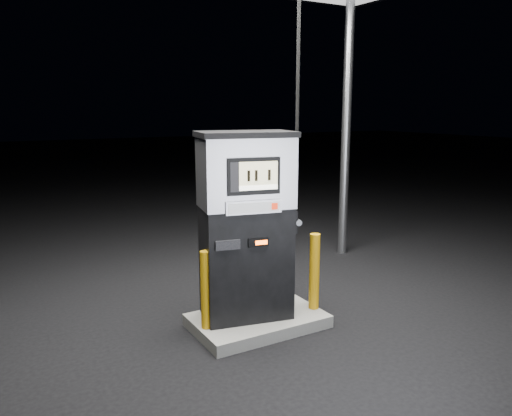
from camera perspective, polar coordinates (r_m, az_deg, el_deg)
ground at (r=6.41m, az=0.17°, el=-13.36°), size 80.00×80.00×0.00m
pump_island at (r=6.37m, az=0.17°, el=-12.75°), size 1.60×1.00×0.15m
fuel_dispenser at (r=5.98m, az=-1.12°, el=-1.85°), size 1.31×0.89×4.70m
bollard_left at (r=5.87m, az=-5.75°, el=-9.30°), size 0.14×0.14×0.93m
bollard_right at (r=6.42m, az=6.68°, el=-7.22°), size 0.14×0.14×0.98m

